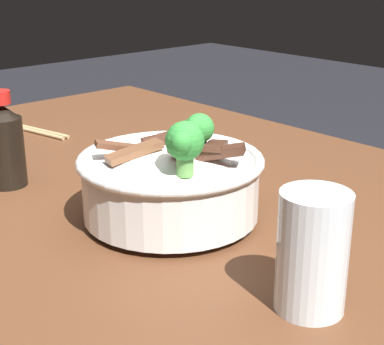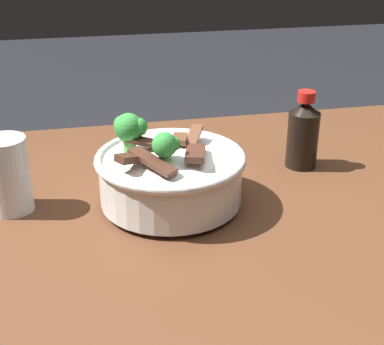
# 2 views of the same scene
# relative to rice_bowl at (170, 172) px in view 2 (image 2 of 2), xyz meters

# --- Properties ---
(dining_table) EXTENTS (1.11, 0.82, 0.76)m
(dining_table) POSITION_rel_rice_bowl_xyz_m (0.14, -0.04, -0.20)
(dining_table) COLOR #56331E
(dining_table) RESTS_ON ground
(rice_bowl) EXTENTS (0.23, 0.23, 0.14)m
(rice_bowl) POSITION_rel_rice_bowl_xyz_m (0.00, 0.00, 0.00)
(rice_bowl) COLOR white
(rice_bowl) RESTS_ON dining_table
(drinking_glass) EXTENTS (0.07, 0.07, 0.11)m
(drinking_glass) POSITION_rel_rice_bowl_xyz_m (-0.24, 0.03, -0.01)
(drinking_glass) COLOR white
(drinking_glass) RESTS_ON dining_table
(soy_sauce_bottle) EXTENTS (0.05, 0.05, 0.14)m
(soy_sauce_bottle) POSITION_rel_rice_bowl_xyz_m (0.25, 0.09, 0.01)
(soy_sauce_bottle) COLOR black
(soy_sauce_bottle) RESTS_ON dining_table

